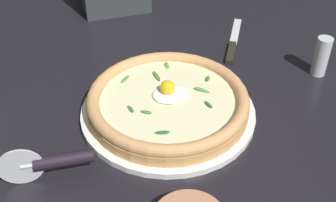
{
  "coord_description": "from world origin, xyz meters",
  "views": [
    {
      "loc": [
        0.27,
        0.56,
        0.53
      ],
      "look_at": [
        0.05,
        -0.04,
        0.03
      ],
      "focal_mm": 46.35,
      "sensor_mm": 36.0,
      "label": 1
    }
  ],
  "objects_px": {
    "pizza": "(168,101)",
    "pizza_cutter": "(53,162)",
    "table_knife": "(232,46)",
    "pepper_shaker": "(321,56)"
  },
  "relations": [
    {
      "from": "pizza_cutter",
      "to": "pepper_shaker",
      "type": "distance_m",
      "value": 0.59
    },
    {
      "from": "pizza",
      "to": "table_knife",
      "type": "distance_m",
      "value": 0.29
    },
    {
      "from": "pizza_cutter",
      "to": "pepper_shaker",
      "type": "bearing_deg",
      "value": -170.63
    },
    {
      "from": "pepper_shaker",
      "to": "pizza_cutter",
      "type": "bearing_deg",
      "value": 9.37
    },
    {
      "from": "pizza",
      "to": "pizza_cutter",
      "type": "height_order",
      "value": "pizza_cutter"
    },
    {
      "from": "pizza",
      "to": "pizza_cutter",
      "type": "distance_m",
      "value": 0.24
    },
    {
      "from": "table_knife",
      "to": "pepper_shaker",
      "type": "distance_m",
      "value": 0.21
    },
    {
      "from": "pepper_shaker",
      "to": "pizza",
      "type": "bearing_deg",
      "value": 1.93
    },
    {
      "from": "table_knife",
      "to": "pepper_shaker",
      "type": "bearing_deg",
      "value": 126.63
    },
    {
      "from": "pepper_shaker",
      "to": "table_knife",
      "type": "bearing_deg",
      "value": -53.37
    }
  ]
}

